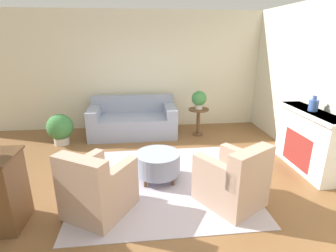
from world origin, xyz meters
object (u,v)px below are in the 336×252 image
at_px(armchair_right, 233,181).
at_px(vase_mantel_near, 314,105).
at_px(couch, 133,121).
at_px(ottoman_table, 158,163).
at_px(potted_plant_floor, 60,128).
at_px(armchair_left, 97,189).
at_px(side_table, 198,118).
at_px(potted_plant_on_side_table, 199,99).

height_order(armchair_right, vase_mantel_near, vase_mantel_near).
xyz_separation_m(couch, ottoman_table, (0.42, -2.15, -0.03)).
relative_size(vase_mantel_near, potted_plant_floor, 0.38).
relative_size(armchair_left, side_table, 1.64).
height_order(armchair_left, side_table, armchair_left).
distance_m(side_table, vase_mantel_near, 2.47).
distance_m(armchair_left, potted_plant_on_side_table, 3.37).
bearing_deg(potted_plant_floor, couch, 15.96).
relative_size(side_table, potted_plant_floor, 0.95).
height_order(ottoman_table, vase_mantel_near, vase_mantel_near).
relative_size(armchair_left, armchair_right, 1.00).
xyz_separation_m(armchair_left, potted_plant_floor, (-1.11, 2.48, 0.01)).
distance_m(armchair_left, side_table, 3.34).
bearing_deg(vase_mantel_near, potted_plant_floor, 160.12).
relative_size(couch, armchair_right, 1.91).
relative_size(ottoman_table, vase_mantel_near, 2.78).
bearing_deg(potted_plant_on_side_table, potted_plant_floor, -175.41).
distance_m(couch, armchair_right, 3.23).
height_order(armchair_left, vase_mantel_near, vase_mantel_near).
height_order(couch, ottoman_table, couch).
relative_size(vase_mantel_near, potted_plant_on_side_table, 0.61).
distance_m(armchair_right, potted_plant_on_side_table, 2.78).
distance_m(couch, vase_mantel_near, 3.70).
relative_size(armchair_right, potted_plant_on_side_table, 2.48).
bearing_deg(vase_mantel_near, ottoman_table, -177.85).
bearing_deg(couch, potted_plant_floor, -164.04).
xyz_separation_m(armchair_left, ottoman_table, (0.83, 0.77, -0.06)).
xyz_separation_m(armchair_right, ottoman_table, (-0.96, 0.77, -0.06)).
relative_size(ottoman_table, side_table, 1.12).
bearing_deg(armchair_right, armchair_left, 180.00).
bearing_deg(potted_plant_floor, side_table, 4.59).
distance_m(armchair_left, armchair_right, 1.79).
distance_m(side_table, potted_plant_on_side_table, 0.44).
bearing_deg(potted_plant_on_side_table, vase_mantel_near, -52.07).
distance_m(armchair_left, potted_plant_floor, 2.72).
bearing_deg(armchair_right, side_table, 87.23).
relative_size(couch, potted_plant_floor, 2.97).
height_order(couch, side_table, couch).
bearing_deg(armchair_left, potted_plant_floor, 114.16).
bearing_deg(armchair_right, potted_plant_on_side_table, 87.23).
xyz_separation_m(couch, armchair_left, (-0.41, -2.92, 0.03)).
relative_size(side_table, vase_mantel_near, 2.49).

